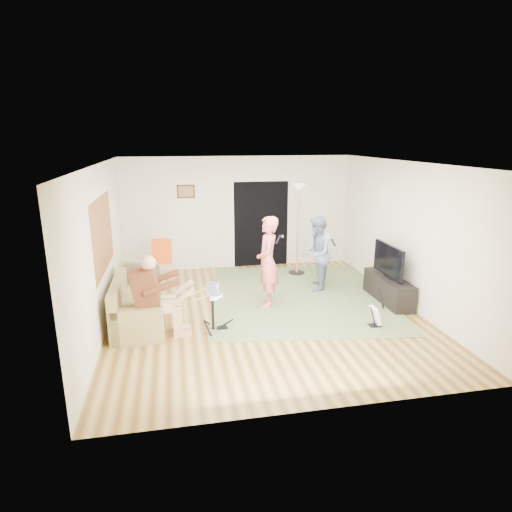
% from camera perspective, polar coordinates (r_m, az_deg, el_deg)
% --- Properties ---
extents(floor, '(6.00, 6.00, 0.00)m').
position_cam_1_polar(floor, '(7.97, 1.13, -7.51)').
color(floor, brown).
rests_on(floor, ground).
extents(walls, '(5.50, 6.00, 2.70)m').
position_cam_1_polar(walls, '(7.54, 1.19, 1.97)').
color(walls, '#EEE4CE').
rests_on(walls, floor).
extents(ceiling, '(6.00, 6.00, 0.00)m').
position_cam_1_polar(ceiling, '(7.35, 1.25, 12.27)').
color(ceiling, white).
rests_on(ceiling, walls).
extents(window_blinds, '(0.00, 2.05, 2.05)m').
position_cam_1_polar(window_blinds, '(7.63, -19.76, 2.75)').
color(window_blinds, '#9A5B2F').
rests_on(window_blinds, walls).
extents(doorway, '(2.10, 0.00, 2.10)m').
position_cam_1_polar(doorway, '(10.58, 0.69, 4.25)').
color(doorway, black).
rests_on(doorway, walls).
extents(picture_frame, '(0.42, 0.03, 0.32)m').
position_cam_1_polar(picture_frame, '(10.23, -9.33, 8.49)').
color(picture_frame, '#3F2314').
rests_on(picture_frame, walls).
extents(area_rug, '(4.01, 4.39, 0.02)m').
position_cam_1_polar(area_rug, '(8.78, 5.78, -5.29)').
color(area_rug, '#566940').
rests_on(area_rug, floor).
extents(sofa, '(0.83, 2.02, 0.82)m').
position_cam_1_polar(sofa, '(7.82, -15.73, -6.43)').
color(sofa, olive).
rests_on(sofa, floor).
extents(drummer, '(0.88, 0.49, 1.35)m').
position_cam_1_polar(drummer, '(7.09, -12.90, -6.32)').
color(drummer, '#5B2D19').
rests_on(drummer, sofa).
extents(drum_kit, '(0.41, 0.73, 0.75)m').
position_cam_1_polar(drum_kit, '(7.18, -5.78, -7.42)').
color(drum_kit, black).
rests_on(drum_kit, floor).
extents(singer, '(0.52, 0.69, 1.73)m').
position_cam_1_polar(singer, '(8.03, 1.55, -0.78)').
color(singer, '#EE676A').
rests_on(singer, floor).
extents(microphone, '(0.06, 0.06, 0.24)m').
position_cam_1_polar(microphone, '(7.97, 2.98, 2.24)').
color(microphone, black).
rests_on(microphone, singer).
extents(guitarist, '(0.83, 0.93, 1.57)m').
position_cam_1_polar(guitarist, '(8.97, 8.04, 0.31)').
color(guitarist, slate).
rests_on(guitarist, floor).
extents(guitar_held, '(0.26, 0.61, 0.26)m').
position_cam_1_polar(guitar_held, '(8.97, 9.32, 2.11)').
color(guitar_held, silver).
rests_on(guitar_held, guitarist).
extents(guitar_spare, '(0.26, 0.23, 0.72)m').
position_cam_1_polar(guitar_spare, '(7.60, 15.66, -7.61)').
color(guitar_spare, black).
rests_on(guitar_spare, floor).
extents(torchiere_lamp, '(0.38, 0.38, 2.11)m').
position_cam_1_polar(torchiere_lamp, '(9.87, 5.66, 5.69)').
color(torchiere_lamp, black).
rests_on(torchiere_lamp, floor).
extents(dining_chair, '(0.48, 0.50, 1.03)m').
position_cam_1_polar(dining_chair, '(9.37, -12.44, -1.92)').
color(dining_chair, tan).
rests_on(dining_chair, floor).
extents(tv_cabinet, '(0.40, 1.40, 0.50)m').
position_cam_1_polar(tv_cabinet, '(8.79, 17.23, -4.25)').
color(tv_cabinet, black).
rests_on(tv_cabinet, floor).
extents(television, '(0.06, 1.06, 0.61)m').
position_cam_1_polar(television, '(8.58, 17.25, -0.50)').
color(television, black).
rests_on(television, tv_cabinet).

